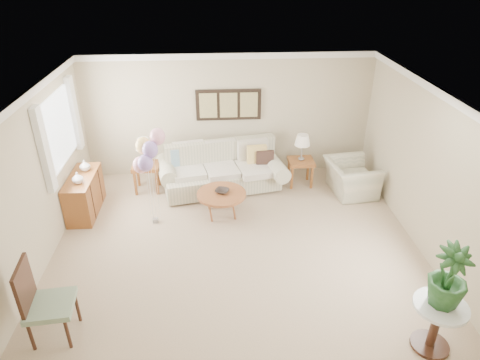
{
  "coord_description": "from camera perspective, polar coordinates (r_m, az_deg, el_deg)",
  "views": [
    {
      "loc": [
        -0.34,
        -5.54,
        4.35
      ],
      "look_at": [
        0.08,
        0.6,
        1.05
      ],
      "focal_mm": 32.0,
      "sensor_mm": 36.0,
      "label": 1
    }
  ],
  "objects": [
    {
      "name": "ground_plane",
      "position": [
        7.05,
        -0.3,
        -9.88
      ],
      "size": [
        6.0,
        6.0,
        0.0
      ],
      "primitive_type": "plane",
      "color": "tan"
    },
    {
      "name": "room_shell",
      "position": [
        6.26,
        -1.39,
        2.41
      ],
      "size": [
        6.04,
        6.04,
        2.6
      ],
      "color": "#C2B292",
      "rests_on": "ground"
    },
    {
      "name": "decor_bowl",
      "position": [
        7.8,
        -2.4,
        -1.49
      ],
      "size": [
        0.32,
        0.32,
        0.06
      ],
      "primitive_type": "imported",
      "rotation": [
        0.0,
        0.0,
        -0.37
      ],
      "color": "#2C2421",
      "rests_on": "coffee_table"
    },
    {
      "name": "credenza",
      "position": [
        8.44,
        -20.03,
        -1.8
      ],
      "size": [
        0.46,
        1.2,
        0.74
      ],
      "color": "brown",
      "rests_on": "ground"
    },
    {
      "name": "accent_chair",
      "position": [
        5.94,
        -24.88,
        -14.36
      ],
      "size": [
        0.6,
        0.6,
        1.13
      ],
      "color": "gray",
      "rests_on": "ground"
    },
    {
      "name": "end_table_right",
      "position": [
        8.92,
        8.1,
        2.14
      ],
      "size": [
        0.52,
        0.47,
        0.56
      ],
      "color": "brown",
      "rests_on": "ground"
    },
    {
      "name": "wall_art_triptych",
      "position": [
        8.96,
        -1.53,
        9.98
      ],
      "size": [
        1.35,
        0.06,
        0.65
      ],
      "color": "black",
      "rests_on": "ground"
    },
    {
      "name": "lamp_right",
      "position": [
        8.71,
        8.33,
        5.19
      ],
      "size": [
        0.32,
        0.32,
        0.56
      ],
      "color": "gray",
      "rests_on": "end_table_right"
    },
    {
      "name": "vase_sage",
      "position": [
        8.44,
        -20.02,
        1.84
      ],
      "size": [
        0.23,
        0.23,
        0.2
      ],
      "primitive_type": "imported",
      "rotation": [
        0.0,
        0.0,
        0.21
      ],
      "color": "silver",
      "rests_on": "credenza"
    },
    {
      "name": "sofa",
      "position": [
        8.76,
        -2.48,
        1.15
      ],
      "size": [
        2.72,
        1.39,
        0.94
      ],
      "color": "beige",
      "rests_on": "ground"
    },
    {
      "name": "end_table_left",
      "position": [
        8.81,
        -12.39,
        1.49
      ],
      "size": [
        0.53,
        0.49,
        0.58
      ],
      "color": "brown",
      "rests_on": "ground"
    },
    {
      "name": "potted_plant",
      "position": [
        5.51,
        26.1,
        -11.49
      ],
      "size": [
        0.49,
        0.49,
        0.8
      ],
      "primitive_type": "imported",
      "rotation": [
        0.0,
        0.0,
        0.1
      ],
      "color": "#184517",
      "rests_on": "side_table"
    },
    {
      "name": "lamp_left",
      "position": [
        8.59,
        -12.75,
        4.61
      ],
      "size": [
        0.32,
        0.32,
        0.56
      ],
      "color": "gray",
      "rests_on": "end_table_left"
    },
    {
      "name": "vase_white",
      "position": [
        8.02,
        -20.85,
        0.26
      ],
      "size": [
        0.19,
        0.19,
        0.2
      ],
      "primitive_type": "imported",
      "rotation": [
        0.0,
        0.0,
        -0.0
      ],
      "color": "silver",
      "rests_on": "credenza"
    },
    {
      "name": "balloon_cluster",
      "position": [
        7.29,
        -12.24,
        3.61
      ],
      "size": [
        0.56,
        0.49,
        1.78
      ],
      "color": "gray",
      "rests_on": "ground"
    },
    {
      "name": "armchair",
      "position": [
        8.88,
        14.54,
        0.31
      ],
      "size": [
        1.0,
        1.11,
        0.66
      ],
      "primitive_type": "imported",
      "rotation": [
        0.0,
        0.0,
        1.68
      ],
      "color": "beige",
      "rests_on": "ground"
    },
    {
      "name": "coffee_table",
      "position": [
        7.83,
        -2.48,
        -1.97
      ],
      "size": [
        0.91,
        0.91,
        0.46
      ],
      "color": "brown",
      "rests_on": "ground"
    },
    {
      "name": "side_table",
      "position": [
        5.84,
        24.91,
        -16.07
      ],
      "size": [
        0.64,
        0.64,
        0.69
      ],
      "color": "silver",
      "rests_on": "ground"
    }
  ]
}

